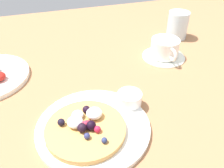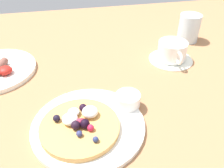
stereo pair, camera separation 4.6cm
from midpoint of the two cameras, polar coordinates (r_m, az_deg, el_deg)
The scene contains 7 objects.
ground_plane at distance 0.57m, azimuth -0.77°, elevation -6.71°, with size 2.00×1.41×0.03m, color #A6724B.
pancake_plate at distance 0.51m, azimuth -3.16°, elevation -10.14°, with size 0.24×0.24×0.01m, color white.
pancake_with_berries at distance 0.49m, azimuth -5.17°, elevation -10.00°, with size 0.17×0.17×0.03m.
syrup_ramekin at distance 0.54m, azimuth 6.33°, elevation -3.83°, with size 0.06×0.06×0.03m.
coffee_saucer at distance 0.76m, azimuth 15.79°, elevation 5.84°, with size 0.13×0.13×0.01m, color white.
coffee_cup at distance 0.75m, azimuth 16.22°, elevation 7.86°, with size 0.09×0.12×0.05m.
water_glass at distance 0.89m, azimuth 19.70°, elevation 12.70°, with size 0.07×0.07×0.09m, color silver.
Camera 2 is at (-0.06, -0.41, 0.38)m, focal length 37.55 mm.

